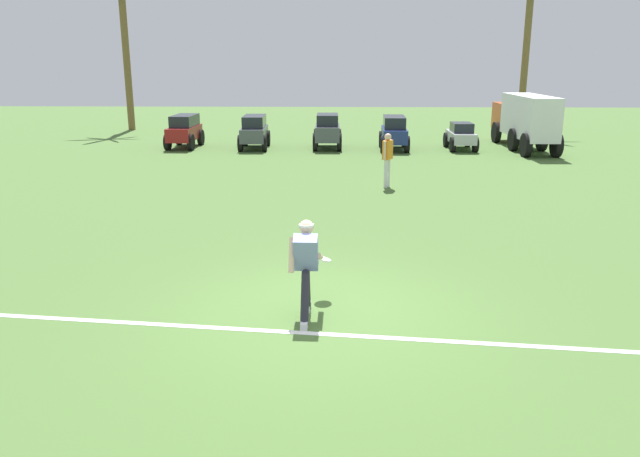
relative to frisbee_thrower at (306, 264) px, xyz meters
The scene contains 13 objects.
ground_plane 0.85m from the frisbee_thrower, 43.83° to the left, with size 80.00×80.00×0.00m, color #486A31.
field_line_paint 1.03m from the frisbee_thrower, 70.08° to the right, with size 27.74×0.11×0.01m, color white.
frisbee_thrower is the anchor object (origin of this frame).
frisbee_in_flight 0.84m from the frisbee_thrower, 74.83° to the left, with size 0.35×0.35×0.10m.
teammate_near_sideline 9.62m from the frisbee_thrower, 78.80° to the left, with size 0.33×0.47×1.56m.
parked_car_slot_a 18.56m from the frisbee_thrower, 108.75° to the left, with size 1.20×2.43×1.34m.
parked_car_slot_b 17.63m from the frisbee_thrower, 99.83° to the left, with size 1.21×2.43×1.34m.
parked_car_slot_c 17.48m from the frisbee_thrower, 89.97° to the left, with size 1.18×2.36×1.40m.
parked_car_slot_d 17.42m from the frisbee_thrower, 80.98° to the left, with size 1.21×2.43×1.34m.
parked_car_slot_e 18.11m from the frisbee_thrower, 72.44° to the left, with size 1.08×2.20×1.10m.
box_truck 19.32m from the frisbee_thrower, 65.28° to the left, with size 1.49×5.92×2.20m.
palm_tree_far_left 26.51m from the frisbee_thrower, 113.22° to the left, with size 3.33×3.86×7.49m.
palm_tree_left_of_centre 25.77m from the frisbee_thrower, 67.82° to the left, with size 3.07×3.16×7.23m.
Camera 1 is at (0.22, -8.62, 3.62)m, focal length 35.00 mm.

